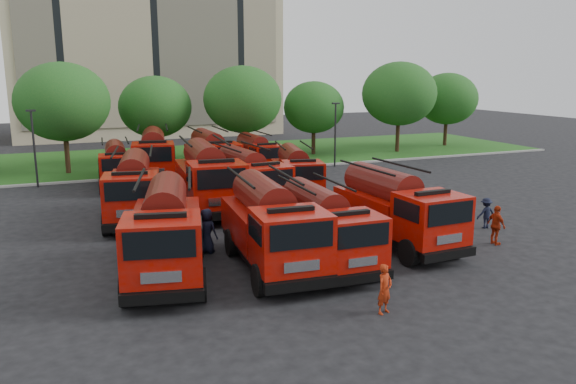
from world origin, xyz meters
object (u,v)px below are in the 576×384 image
at_px(fire_truck_11, 257,155).
at_px(firefighter_3, 485,228).
at_px(fire_truck_5, 208,178).
at_px(fire_truck_8, 117,165).
at_px(fire_truck_2, 324,227).
at_px(fire_truck_9, 154,156).
at_px(firefighter_4, 207,252).
at_px(fire_truck_10, 212,155).
at_px(fire_truck_1, 271,225).
at_px(fire_truck_6, 249,178).
at_px(fire_truck_7, 296,173).
at_px(fire_truck_3, 396,208).
at_px(firefighter_5, 390,209).
at_px(firefighter_2, 495,244).
at_px(fire_truck_0, 165,231).
at_px(firefighter_1, 356,277).
at_px(fire_truck_4, 134,188).
at_px(firefighter_0, 384,313).

distance_m(fire_truck_11, firefighter_3, 19.18).
distance_m(fire_truck_5, fire_truck_8, 9.56).
bearing_deg(fire_truck_2, fire_truck_9, 101.51).
bearing_deg(firefighter_4, fire_truck_10, -59.72).
bearing_deg(fire_truck_5, fire_truck_10, 78.78).
bearing_deg(fire_truck_9, firefighter_4, -82.67).
bearing_deg(fire_truck_10, fire_truck_11, 10.85).
relative_size(fire_truck_1, fire_truck_6, 1.05).
distance_m(fire_truck_1, fire_truck_7, 12.65).
height_order(fire_truck_1, fire_truck_8, fire_truck_1).
height_order(fire_truck_3, firefighter_3, fire_truck_3).
xyz_separation_m(fire_truck_3, firefighter_5, (3.43, 5.74, -1.65)).
bearing_deg(fire_truck_6, fire_truck_8, 122.63).
bearing_deg(fire_truck_8, fire_truck_9, 26.02).
bearing_deg(firefighter_2, fire_truck_5, 43.71).
relative_size(fire_truck_0, fire_truck_5, 0.96).
xyz_separation_m(fire_truck_3, fire_truck_10, (-3.54, 18.26, 0.04)).
xyz_separation_m(fire_truck_5, fire_truck_7, (5.79, 1.33, -0.34)).
bearing_deg(firefighter_1, fire_truck_11, 106.38).
height_order(fire_truck_4, fire_truck_7, fire_truck_4).
xyz_separation_m(fire_truck_2, firefighter_1, (0.44, -1.83, -1.52)).
bearing_deg(fire_truck_10, fire_truck_7, -66.60).
height_order(firefighter_4, firefighter_5, firefighter_4).
distance_m(firefighter_0, firefighter_5, 14.11).
height_order(fire_truck_3, firefighter_1, fire_truck_3).
relative_size(fire_truck_4, firefighter_0, 4.70).
xyz_separation_m(fire_truck_1, firefighter_4, (-1.89, 2.71, -1.69)).
bearing_deg(fire_truck_2, fire_truck_8, 109.46).
xyz_separation_m(fire_truck_3, firefighter_3, (5.57, 0.59, -1.65)).
bearing_deg(fire_truck_1, fire_truck_5, 94.15).
height_order(fire_truck_5, fire_truck_8, fire_truck_5).
height_order(fire_truck_7, fire_truck_10, fire_truck_10).
relative_size(fire_truck_5, firefighter_2, 4.64).
bearing_deg(fire_truck_3, firefighter_0, -127.72).
bearing_deg(fire_truck_4, fire_truck_8, 99.68).
xyz_separation_m(fire_truck_0, fire_truck_1, (3.94, -0.65, -0.02)).
xyz_separation_m(fire_truck_4, fire_truck_5, (4.04, 0.56, 0.16)).
relative_size(fire_truck_9, fire_truck_10, 1.10).
height_order(fire_truck_0, firefighter_4, fire_truck_0).
bearing_deg(firefighter_1, firefighter_4, 157.73).
xyz_separation_m(fire_truck_3, fire_truck_6, (-3.69, 9.38, -0.04)).
bearing_deg(firefighter_0, fire_truck_6, 66.01).
distance_m(fire_truck_10, firefighter_3, 19.95).
xyz_separation_m(fire_truck_5, firefighter_1, (2.52, -12.14, -1.84)).
distance_m(fire_truck_6, fire_truck_7, 3.59).
height_order(fire_truck_4, firefighter_5, fire_truck_4).
bearing_deg(firefighter_5, fire_truck_3, 76.02).
relative_size(fire_truck_8, firefighter_2, 3.66).
bearing_deg(fire_truck_5, firefighter_2, -42.43).
xyz_separation_m(fire_truck_3, firefighter_1, (-3.57, -2.93, -1.65)).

